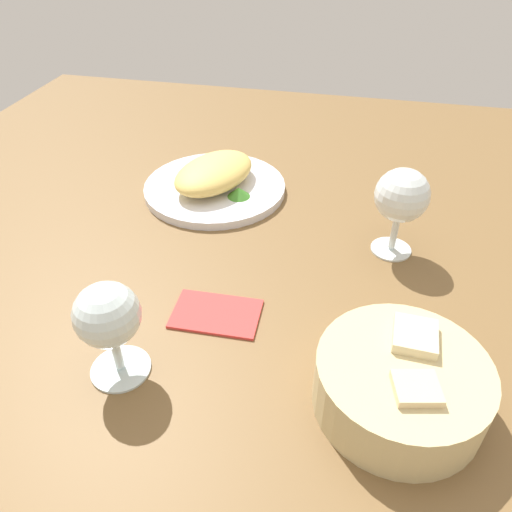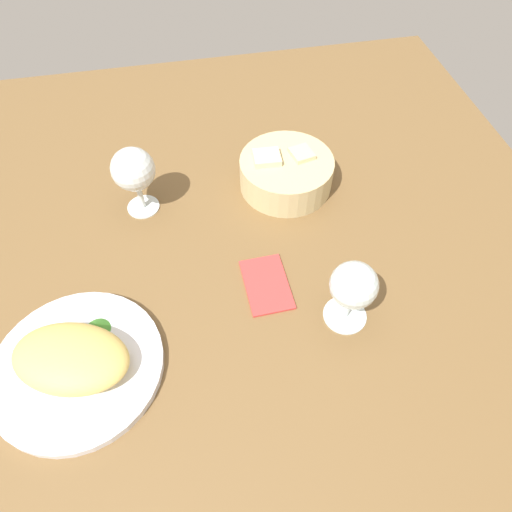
# 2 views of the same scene
# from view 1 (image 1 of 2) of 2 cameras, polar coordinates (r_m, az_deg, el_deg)

# --- Properties ---
(ground_plane) EXTENTS (1.40, 1.40, 0.02)m
(ground_plane) POSITION_cam_1_polar(r_m,az_deg,el_deg) (0.73, -0.98, -0.72)
(ground_plane) COLOR brown
(plate) EXTENTS (0.25, 0.25, 0.01)m
(plate) POSITION_cam_1_polar(r_m,az_deg,el_deg) (0.88, -4.78, 7.89)
(plate) COLOR silver
(plate) RESTS_ON ground_plane
(omelette) EXTENTS (0.19, 0.16, 0.05)m
(omelette) POSITION_cam_1_polar(r_m,az_deg,el_deg) (0.86, -4.89, 9.60)
(omelette) COLOR #E0BE61
(omelette) RESTS_ON plate
(lettuce_garnish) EXTENTS (0.04, 0.04, 0.02)m
(lettuce_garnish) POSITION_cam_1_polar(r_m,az_deg,el_deg) (0.83, -2.02, 7.42)
(lettuce_garnish) COLOR #3F852A
(lettuce_garnish) RESTS_ON plate
(bread_basket) EXTENTS (0.18, 0.18, 0.07)m
(bread_basket) POSITION_cam_1_polar(r_m,az_deg,el_deg) (0.54, 16.47, -13.94)
(bread_basket) COLOR #C9B782
(bread_basket) RESTS_ON ground_plane
(wine_glass_near) EXTENTS (0.07, 0.07, 0.12)m
(wine_glass_near) POSITION_cam_1_polar(r_m,az_deg,el_deg) (0.53, -16.75, -7.05)
(wine_glass_near) COLOR silver
(wine_glass_near) RESTS_ON ground_plane
(wine_glass_far) EXTENTS (0.08, 0.08, 0.13)m
(wine_glass_far) POSITION_cam_1_polar(r_m,az_deg,el_deg) (0.71, 16.51, 6.43)
(wine_glass_far) COLOR silver
(wine_glass_far) RESTS_ON ground_plane
(folded_napkin) EXTENTS (0.07, 0.11, 0.01)m
(folded_napkin) POSITION_cam_1_polar(r_m,az_deg,el_deg) (0.63, -4.64, -6.56)
(folded_napkin) COLOR #D53A38
(folded_napkin) RESTS_ON ground_plane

